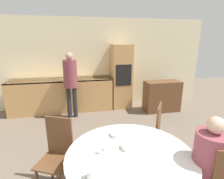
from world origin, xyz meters
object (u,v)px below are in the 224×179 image
object	(u,v)px
chair_far_right	(152,130)
sideboard	(162,96)
oven_unit	(121,77)
person_seated	(211,164)
cup	(91,174)
dining_table	(130,169)
person_standing	(71,78)
chair_far_left	(57,150)
bowl_near	(128,146)
bowl_far	(107,146)
bowl_centre	(116,134)

from	to	relation	value
chair_far_right	sideboard	bearing A→B (deg)	-177.46
oven_unit	person_seated	size ratio (longest dim) A/B	1.50
cup	sideboard	bearing A→B (deg)	52.69
dining_table	person_standing	world-z (taller)	person_standing
oven_unit	sideboard	size ratio (longest dim) A/B	1.88
oven_unit	chair_far_left	bearing A→B (deg)	-120.06
cup	dining_table	bearing A→B (deg)	30.64
oven_unit	bowl_near	bearing A→B (deg)	-103.13
oven_unit	chair_far_right	bearing A→B (deg)	-92.67
cup	bowl_far	size ratio (longest dim) A/B	0.69
cup	bowl_far	distance (m)	0.50
sideboard	bowl_near	size ratio (longest dim) A/B	5.97
chair_far_left	chair_far_right	distance (m)	1.51
chair_far_right	bowl_far	distance (m)	1.09
person_seated	person_standing	size ratio (longest dim) A/B	0.73
dining_table	chair_far_left	bearing A→B (deg)	148.80
person_seated	person_standing	xyz separation A→B (m)	(-1.48, 3.10, 0.34)
person_seated	chair_far_right	bearing A→B (deg)	98.17
chair_far_right	person_seated	world-z (taller)	person_seated
sideboard	person_standing	world-z (taller)	person_standing
chair_far_left	cup	size ratio (longest dim) A/B	10.08
chair_far_right	bowl_centre	xyz separation A→B (m)	(-0.70, -0.35, 0.21)
chair_far_right	cup	distance (m)	1.54
chair_far_right	cup	bearing A→B (deg)	-12.71
oven_unit	bowl_far	bearing A→B (deg)	-107.59
person_standing	person_seated	bearing A→B (deg)	-64.43
dining_table	person_standing	xyz separation A→B (m)	(-0.69, 2.78, 0.52)
sideboard	bowl_centre	xyz separation A→B (m)	(-1.87, -2.29, 0.31)
person_seated	cup	size ratio (longest dim) A/B	12.66
oven_unit	cup	world-z (taller)	oven_unit
cup	bowl_near	size ratio (longest dim) A/B	0.59
person_seated	bowl_near	xyz separation A→B (m)	(-0.78, 0.42, 0.04)
person_seated	person_standing	world-z (taller)	person_standing
chair_far_right	person_seated	size ratio (longest dim) A/B	0.80
dining_table	chair_far_right	size ratio (longest dim) A/B	1.49
oven_unit	chair_far_left	xyz separation A→B (m)	(-1.61, -2.78, -0.39)
sideboard	bowl_centre	bearing A→B (deg)	-129.21
bowl_near	person_seated	bearing A→B (deg)	-28.43
sideboard	bowl_far	distance (m)	3.28
oven_unit	chair_far_right	xyz separation A→B (m)	(-0.12, -2.52, -0.39)
person_standing	bowl_far	bearing A→B (deg)	-80.21
dining_table	bowl_near	world-z (taller)	bowl_near
chair_far_left	person_seated	size ratio (longest dim) A/B	0.80
cup	bowl_far	bearing A→B (deg)	62.62
sideboard	bowl_near	world-z (taller)	sideboard
chair_far_right	bowl_centre	size ratio (longest dim) A/B	5.69
person_standing	bowl_far	world-z (taller)	person_standing
chair_far_left	chair_far_right	xyz separation A→B (m)	(1.49, 0.25, 0.00)
person_standing	bowl_centre	size ratio (longest dim) A/B	9.74
dining_table	bowl_far	distance (m)	0.37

